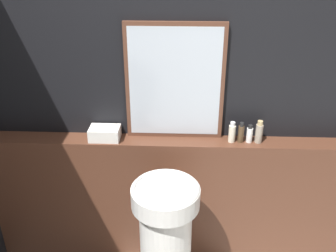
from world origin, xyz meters
TOP-DOWN VIEW (x-y plane):
  - wall_back at (0.00, 1.44)m, footprint 8.00×0.06m
  - vanity_counter at (0.00, 1.33)m, footprint 2.57×0.16m
  - pedestal_sink at (-0.07, 0.92)m, footprint 0.39×0.39m
  - mirror at (-0.03, 1.40)m, footprint 0.61×0.03m
  - towel_stack at (-0.48, 1.33)m, footprint 0.19×0.13m
  - shampoo_bottle at (0.33, 1.33)m, footprint 0.04×0.04m
  - conditioner_bottle at (0.39, 1.33)m, footprint 0.04×0.04m
  - lotion_bottle at (0.45, 1.33)m, footprint 0.04×0.04m
  - body_wash_bottle at (0.50, 1.33)m, footprint 0.05×0.05m

SIDE VIEW (x-z plane):
  - vanity_counter at x=0.00m, z-range 0.00..0.95m
  - pedestal_sink at x=-0.07m, z-range 0.04..0.92m
  - towel_stack at x=-0.48m, z-range 0.95..1.03m
  - lotion_bottle at x=0.45m, z-range 0.95..1.07m
  - conditioner_bottle at x=0.39m, z-range 0.95..1.08m
  - shampoo_bottle at x=0.33m, z-range 0.95..1.09m
  - body_wash_bottle at x=0.50m, z-range 0.95..1.10m
  - wall_back at x=0.00m, z-range 0.00..2.50m
  - mirror at x=-0.03m, z-range 0.95..1.70m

